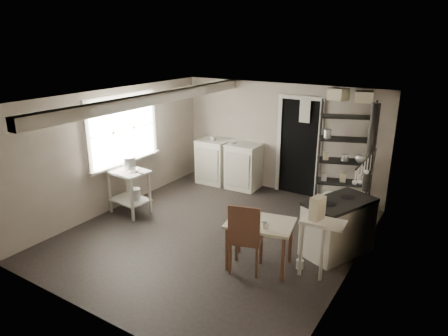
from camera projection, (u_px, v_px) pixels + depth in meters
The scene contains 31 objects.
floor at pixel (215, 234), 6.78m from camera, with size 5.00×5.00×0.00m, color black.
ceiling at pixel (213, 98), 6.05m from camera, with size 5.00×5.00×0.00m, color beige.
wall_back at pixel (279, 138), 8.42m from camera, with size 4.50×0.02×2.30m, color #A09588.
wall_front at pixel (89, 231), 4.41m from camera, with size 4.50×0.02×2.30m, color #A09588.
wall_left at pixel (115, 150), 7.55m from camera, with size 0.02×5.00×2.30m, color #A09588.
wall_right at pixel (356, 199), 5.28m from camera, with size 0.02×5.00×2.30m, color #A09588.
window at pixel (123, 130), 7.59m from camera, with size 0.12×1.76×1.28m, color beige, non-canonical shape.
doorway at pixel (298, 148), 8.22m from camera, with size 0.96×0.10×2.08m, color beige, non-canonical shape.
ceiling_beam at pixel (154, 99), 6.69m from camera, with size 0.18×5.00×0.18m, color beige, non-canonical shape.
wallpaper_panel at pixel (355, 199), 5.28m from camera, with size 0.01×5.00×2.30m, color beige, non-canonical shape.
utensil_rail at pixel (366, 158), 5.66m from camera, with size 0.06×1.20×0.44m, color silver, non-canonical shape.
prep_table at pixel (130, 193), 7.48m from camera, with size 0.74×0.53×0.85m, color beige, non-canonical shape.
stockpot at pixel (129, 164), 7.43m from camera, with size 0.25×0.25×0.27m, color silver.
saucepan at pixel (133, 172), 7.27m from camera, with size 0.17×0.17×0.09m, color silver.
bucket at pixel (135, 194), 7.46m from camera, with size 0.20×0.20×0.22m, color silver.
base_cabinets at pixel (229, 165), 8.92m from camera, with size 1.51×0.65×0.99m, color beige, non-canonical shape.
mixing_bowl at pixel (233, 145), 8.67m from camera, with size 0.26×0.26×0.06m, color silver.
counter_cup at pixel (213, 142), 8.85m from camera, with size 0.12×0.12×0.10m, color silver.
shelf_rack at pixel (344, 162), 7.47m from camera, with size 1.00×0.39×2.10m, color black, non-canonical shape.
shelf_jar at pixel (328, 139), 7.49m from camera, with size 0.08×0.09×0.19m, color silver.
storage_box_a at pixel (337, 105), 7.22m from camera, with size 0.31×0.27×0.21m, color beige.
storage_box_b at pixel (363, 109), 6.99m from camera, with size 0.29×0.27×0.19m, color beige.
stove at pixel (338, 226), 6.09m from camera, with size 0.61×1.09×0.86m, color beige, non-canonical shape.
stovepipe at pixel (370, 148), 6.00m from camera, with size 0.11×0.11×1.38m, color black, non-canonical shape.
side_ledge at pixel (321, 252), 5.37m from camera, with size 0.58×0.31×0.89m, color beige, non-canonical shape.
oats_box at pixel (317, 211), 5.24m from camera, with size 0.13×0.21×0.32m, color beige.
work_table at pixel (260, 242), 5.73m from camera, with size 0.93×0.65×0.71m, color beige, non-canonical shape.
table_cup at pixel (265, 222), 5.39m from camera, with size 0.10×0.10×0.09m, color silver.
chair at pixel (247, 239), 5.62m from camera, with size 0.44×0.46×1.06m, color #533123, non-canonical shape.
flour_sack at pixel (329, 200), 7.56m from camera, with size 0.35×0.30×0.42m, color silver.
floor_crock at pixel (300, 264), 5.76m from camera, with size 0.11×0.11×0.14m, color silver.
Camera 1 is at (3.37, -5.06, 3.20)m, focal length 32.00 mm.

